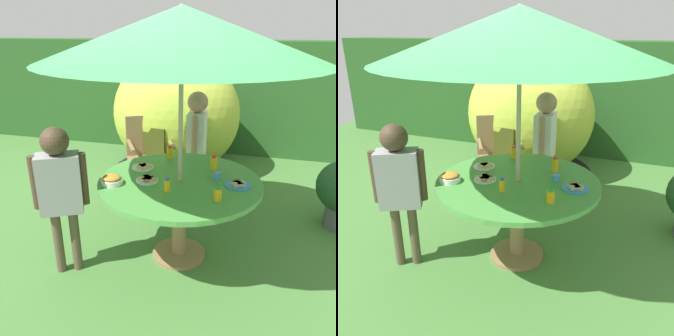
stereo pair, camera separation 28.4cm
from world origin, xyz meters
The scene contains 17 objects.
ground_plane centered at (0.00, 0.00, -0.01)m, with size 10.00×10.00×0.02m, color #477A38.
hedge_backdrop centered at (0.00, 3.20, 0.87)m, with size 9.00×0.70×1.74m, color #285623.
garden_table centered at (0.00, 0.00, 0.62)m, with size 1.36×1.36×0.74m.
patio_umbrella centered at (0.00, 0.00, 1.87)m, with size 2.12×2.12×2.06m.
wooden_chair centered at (-0.66, 1.17, 0.54)m, with size 0.66×0.63×0.95m.
dome_tent centered at (-0.53, 1.98, 0.81)m, with size 2.14×2.14×1.64m.
child_in_white_shirt centered at (-0.06, 1.04, 0.83)m, with size 0.22×0.44×1.30m.
child_in_grey_shirt centered at (-0.85, -0.44, 0.80)m, with size 0.38×0.31×1.25m.
snack_bowl centered at (-0.51, -0.22, 0.78)m, with size 0.17×0.17×0.08m.
plate_center_back centered at (-0.38, 0.17, 0.75)m, with size 0.20×0.20×0.03m.
plate_mid_right centered at (-0.25, -0.08, 0.75)m, with size 0.19×0.19×0.03m.
plate_near_right centered at (0.47, 0.01, 0.75)m, with size 0.21×0.21×0.03m.
juice_bottle_near_left centered at (0.35, -0.28, 0.79)m, with size 0.06×0.06×0.11m.
juice_bottle_far_left centered at (-0.21, 0.49, 0.80)m, with size 0.06×0.06×0.13m.
juice_bottle_far_right centered at (-0.05, -0.24, 0.79)m, with size 0.05×0.05×0.11m.
juice_bottle_center_front centered at (0.24, 0.31, 0.80)m, with size 0.06×0.06×0.13m.
cup_near centered at (0.29, 0.11, 0.77)m, with size 0.07×0.07×0.06m, color #4C99D8.
Camera 1 is at (0.59, -2.58, 1.91)m, focal length 37.24 mm.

